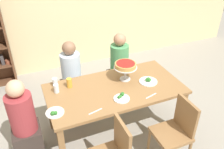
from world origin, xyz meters
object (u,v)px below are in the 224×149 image
at_px(diner_far_right, 119,70).
at_px(cutlery_fork_near, 151,96).
at_px(dining_table, 115,93).
at_px(diner_far_left, 72,80).
at_px(deep_dish_pizza_stand, 125,66).
at_px(salad_plate_near_diner, 55,113).
at_px(chair_near_right, 176,129).
at_px(cutlery_knife_near, 95,111).
at_px(salad_plate_far_diner, 121,98).
at_px(water_glass_clear_near, 56,88).
at_px(salad_plate_spare, 148,81).
at_px(water_glass_clear_far, 55,82).
at_px(beer_glass_amber_tall, 69,83).
at_px(diner_head_west, 25,126).

bearing_deg(diner_far_right, cutlery_fork_near, -3.68).
relative_size(dining_table, diner_far_left, 1.55).
relative_size(deep_dish_pizza_stand, salad_plate_near_diner, 1.52).
bearing_deg(deep_dish_pizza_stand, diner_far_left, 133.25).
bearing_deg(chair_near_right, cutlery_knife_near, 65.73).
xyz_separation_m(salad_plate_far_diner, cutlery_fork_near, (0.37, -0.10, -0.01)).
bearing_deg(diner_far_left, water_glass_clear_near, -29.77).
bearing_deg(salad_plate_spare, water_glass_clear_far, 161.38).
bearing_deg(deep_dish_pizza_stand, salad_plate_near_diner, -161.95).
bearing_deg(diner_far_right, beer_glass_amber_tall, -61.42).
bearing_deg(salad_plate_spare, cutlery_knife_near, -160.90).
bearing_deg(cutlery_knife_near, diner_head_west, 142.35).
bearing_deg(diner_head_west, diner_far_left, 44.79).
bearing_deg(water_glass_clear_near, salad_plate_near_diner, -104.53).
xyz_separation_m(dining_table, cutlery_fork_near, (0.35, -0.34, 0.09)).
distance_m(deep_dish_pizza_stand, water_glass_clear_near, 0.96).
height_order(salad_plate_spare, water_glass_clear_near, water_glass_clear_near).
bearing_deg(cutlery_knife_near, salad_plate_far_diner, 1.73).
height_order(salad_plate_spare, cutlery_fork_near, salad_plate_spare).
bearing_deg(diner_far_right, diner_far_left, -90.32).
bearing_deg(diner_far_right, salad_plate_near_diner, -51.86).
distance_m(salad_plate_spare, water_glass_clear_near, 1.23).
distance_m(diner_far_left, water_glass_clear_far, 0.62).
relative_size(deep_dish_pizza_stand, beer_glass_amber_tall, 2.45).
height_order(beer_glass_amber_tall, water_glass_clear_far, beer_glass_amber_tall).
bearing_deg(dining_table, deep_dish_pizza_stand, 32.47).
distance_m(diner_far_left, salad_plate_near_diner, 1.11).
distance_m(diner_far_left, salad_plate_spare, 1.23).
height_order(diner_far_left, chair_near_right, diner_far_left).
bearing_deg(salad_plate_far_diner, diner_head_west, 168.09).
xyz_separation_m(salad_plate_spare, water_glass_clear_far, (-1.19, 0.40, 0.04)).
bearing_deg(water_glass_clear_far, cutlery_fork_near, -33.22).
height_order(deep_dish_pizza_stand, salad_plate_spare, deep_dish_pizza_stand).
bearing_deg(salad_plate_spare, beer_glass_amber_tall, 163.54).
relative_size(diner_far_left, cutlery_fork_near, 6.39).
distance_m(dining_table, deep_dish_pizza_stand, 0.39).
bearing_deg(beer_glass_amber_tall, salad_plate_far_diner, -43.55).
height_order(diner_far_right, beer_glass_amber_tall, diner_far_right).
bearing_deg(chair_near_right, diner_head_west, 65.87).
bearing_deg(water_glass_clear_far, water_glass_clear_near, -95.77).
bearing_deg(water_glass_clear_far, salad_plate_far_diner, -40.78).
xyz_separation_m(diner_head_west, deep_dish_pizza_stand, (1.40, 0.14, 0.46)).
bearing_deg(diner_head_west, salad_plate_near_diner, -30.31).
bearing_deg(salad_plate_far_diner, beer_glass_amber_tall, 136.45).
relative_size(salad_plate_near_diner, cutlery_knife_near, 1.17).
relative_size(chair_near_right, salad_plate_near_diner, 4.14).
bearing_deg(salad_plate_far_diner, cutlery_knife_near, -164.59).
bearing_deg(salad_plate_spare, water_glass_clear_near, 168.25).
bearing_deg(salad_plate_far_diner, chair_near_right, -45.14).
bearing_deg(cutlery_knife_near, dining_table, 27.74).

